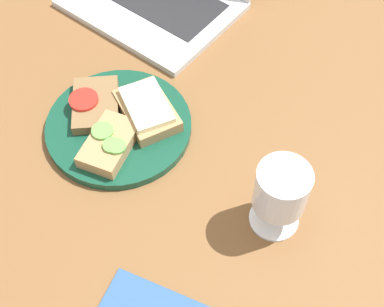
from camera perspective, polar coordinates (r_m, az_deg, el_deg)
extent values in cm
cube|color=brown|center=(88.99, -3.07, 0.56)|extent=(140.00, 140.00, 3.00)
cylinder|color=#144733|center=(89.63, -7.81, 2.91)|extent=(24.18, 24.18, 1.49)
cube|color=#A88456|center=(88.76, -4.80, 4.56)|extent=(13.68, 11.70, 2.19)
cube|color=#F4EAB7|center=(87.55, -4.87, 5.21)|extent=(11.73, 10.38, 0.98)
cube|color=brown|center=(90.96, -10.22, 5.16)|extent=(12.97, 13.13, 1.87)
cylinder|color=red|center=(90.45, -11.49, 5.66)|extent=(4.90, 4.90, 0.53)
cube|color=#A88456|center=(85.27, -8.79, 1.03)|extent=(9.12, 11.97, 2.35)
cylinder|color=#6BB74C|center=(85.23, -9.53, 2.41)|extent=(3.51, 3.51, 0.45)
cylinder|color=#6BB74C|center=(83.04, -8.00, 0.76)|extent=(2.89, 2.89, 0.50)
cylinder|color=#6BB74C|center=(83.30, -8.50, 0.89)|extent=(2.98, 2.98, 0.48)
cylinder|color=white|center=(80.98, 8.70, -6.89)|extent=(7.40, 7.40, 0.40)
cylinder|color=white|center=(78.69, 8.94, -5.99)|extent=(1.14, 1.14, 4.86)
cylinder|color=white|center=(73.55, 9.54, -3.74)|extent=(7.59, 7.59, 7.12)
cylinder|color=white|center=(74.06, 9.48, -3.98)|extent=(6.98, 6.98, 5.93)
cube|color=silver|center=(110.56, -4.40, 15.55)|extent=(31.61, 23.82, 1.27)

